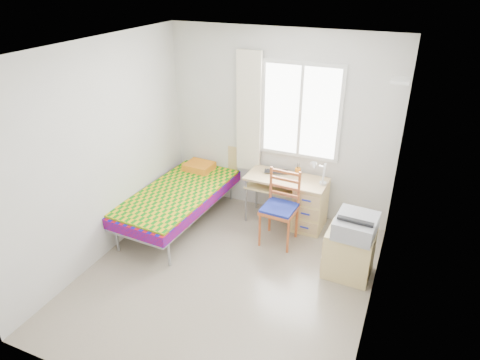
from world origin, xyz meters
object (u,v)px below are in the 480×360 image
at_px(chair, 281,203).
at_px(printer, 356,225).
at_px(bed, 181,194).
at_px(cabinet, 349,253).
at_px(desk, 305,202).

distance_m(chair, printer, 1.07).
relative_size(bed, cabinet, 3.60).
xyz_separation_m(bed, desk, (1.64, 0.54, -0.05)).
bearing_deg(printer, desk, 137.00).
bearing_deg(desk, printer, -45.03).
bearing_deg(bed, cabinet, -2.87).
height_order(desk, printer, printer).
distance_m(bed, desk, 1.72).
xyz_separation_m(chair, cabinet, (0.95, -0.35, -0.26)).
xyz_separation_m(desk, cabinet, (0.75, -0.80, -0.09)).
bearing_deg(desk, cabinet, -45.55).
xyz_separation_m(cabinet, printer, (0.03, -0.02, 0.40)).
relative_size(desk, printer, 2.09).
height_order(desk, chair, chair).
xyz_separation_m(bed, printer, (2.42, -0.28, 0.26)).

